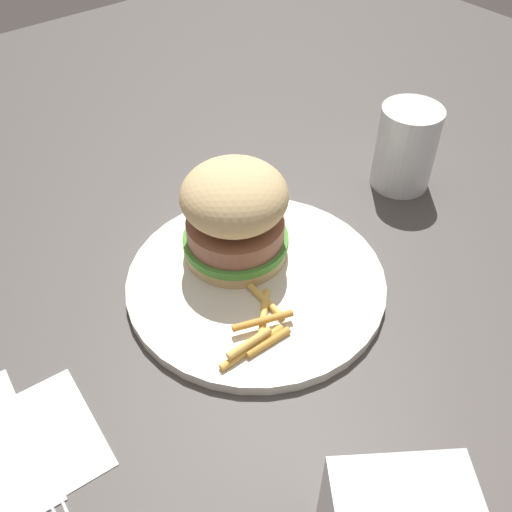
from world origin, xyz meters
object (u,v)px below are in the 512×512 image
object	(u,v)px
napkin	(28,448)
fork	(28,448)
plate	(256,281)
sandwich	(235,213)
fries_pile	(260,328)
drink_glass	(405,152)

from	to	relation	value
napkin	fork	xyz separation A→B (m)	(0.00, -0.00, 0.00)
plate	napkin	world-z (taller)	plate
sandwich	fork	size ratio (longest dim) A/B	0.64
fork	sandwich	bearing A→B (deg)	104.74
sandwich	napkin	xyz separation A→B (m)	(0.07, -0.26, -0.07)
plate	fries_pile	world-z (taller)	fries_pile
plate	drink_glass	xyz separation A→B (m)	(-0.03, 0.25, 0.04)
sandwich	napkin	world-z (taller)	sandwich
sandwich	fork	world-z (taller)	sandwich
fork	napkin	bearing A→B (deg)	174.91
sandwich	fries_pile	distance (m)	0.12
napkin	sandwich	bearing A→B (deg)	104.43
plate	fork	xyz separation A→B (m)	(0.03, -0.26, -0.00)
fries_pile	plate	bearing A→B (deg)	144.49
fries_pile	napkin	xyz separation A→B (m)	(-0.03, -0.22, -0.02)
drink_glass	fries_pile	bearing A→B (deg)	-73.94
plate	sandwich	size ratio (longest dim) A/B	2.38
plate	napkin	xyz separation A→B (m)	(0.03, -0.26, -0.01)
fork	drink_glass	world-z (taller)	drink_glass
sandwich	fork	distance (m)	0.28
plate	sandwich	bearing A→B (deg)	171.48
sandwich	napkin	bearing A→B (deg)	-75.57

